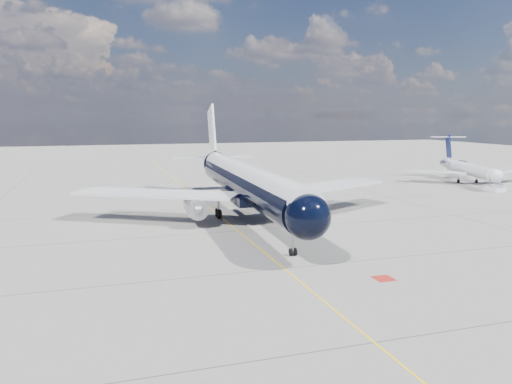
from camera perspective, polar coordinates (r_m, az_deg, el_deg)
ground at (r=76.73m, az=-6.11°, el=-1.18°), size 320.00×320.00×0.00m
taxiway_centerline at (r=71.91m, az=-5.32°, el=-1.83°), size 0.16×160.00×0.01m
red_marking at (r=42.53m, az=14.37°, el=-9.55°), size 1.60×1.60×0.01m
main_airliner at (r=64.79m, az=-1.35°, el=1.24°), size 43.05×52.40×15.14m
regional_jet at (r=107.24m, az=22.90°, el=2.56°), size 22.46×26.40×9.15m
boarding_stair at (r=96.63m, az=25.62°, el=0.40°), size 2.34×2.90×3.14m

